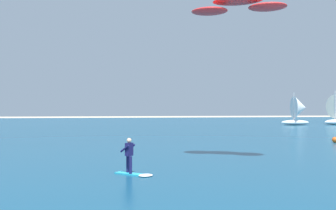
% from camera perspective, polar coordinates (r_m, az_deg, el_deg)
% --- Properties ---
extents(ocean, '(160.00, 90.00, 0.10)m').
position_cam_1_polar(ocean, '(54.82, -3.24, -3.40)').
color(ocean, navy).
rests_on(ocean, ground).
extents(kitesurfer, '(1.86, 1.68, 1.67)m').
position_cam_1_polar(kitesurfer, '(18.32, -5.19, -8.15)').
color(kitesurfer, '#26B2CC').
rests_on(kitesurfer, ocean).
extents(kite, '(5.57, 3.78, 0.81)m').
position_cam_1_polar(kite, '(23.06, 10.10, 14.00)').
color(kite, red).
extents(sailboat_heeled_over, '(4.51, 3.85, 5.20)m').
position_cam_1_polar(sailboat_heeled_over, '(65.95, 18.47, -0.71)').
color(sailboat_heeled_over, white).
rests_on(sailboat_heeled_over, ocean).
extents(marker_buoy, '(0.50, 0.50, 0.50)m').
position_cam_1_polar(marker_buoy, '(36.28, 23.08, -4.66)').
color(marker_buoy, '#E55919').
rests_on(marker_buoy, ocean).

